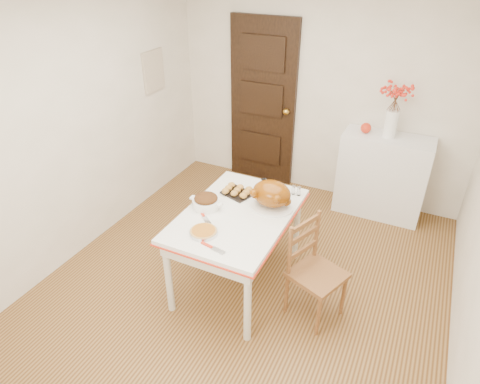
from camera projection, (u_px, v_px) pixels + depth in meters
The scene contains 19 objects.
floor at pixel (246, 283), 3.91m from camera, with size 3.50×4.00×0.00m, color #4E2D11.
wall_back at pixel (320, 93), 4.81m from camera, with size 3.50×0.00×2.50m, color silver.
wall_front at pixel (43, 362), 1.72m from camera, with size 3.50×0.00×2.50m, color silver.
wall_left at pixel (79, 127), 3.92m from camera, with size 0.00×4.00×2.50m, color silver.
door_back at pixel (263, 104), 5.16m from camera, with size 0.85×0.06×2.06m, color black.
photo_board at pixel (153, 71), 4.71m from camera, with size 0.03×0.35×0.45m, color beige.
sideboard at pixel (382, 176), 4.71m from camera, with size 0.95×0.42×0.95m, color white.
kitchen_table at pixel (238, 249), 3.73m from camera, with size 0.88×1.29×0.77m, color white, non-canonical shape.
chair_oak at pixel (318, 273), 3.37m from camera, with size 0.39×0.39×0.89m, color brown, non-canonical shape.
berry_vase at pixel (394, 110), 4.32m from camera, with size 0.31×0.31×0.61m, color white, non-canonical shape.
apple at pixel (366, 128), 4.54m from camera, with size 0.11×0.11×0.11m, color red.
turkey_platter at pixel (271, 195), 3.55m from camera, with size 0.40×0.32×0.25m, color #773F08, non-canonical shape.
pumpkin_pie at pixel (203, 231), 3.27m from camera, with size 0.22×0.22×0.05m, color #A85F18.
stuffing_dish at pixel (206, 201), 3.59m from camera, with size 0.30×0.24×0.12m, color #48250D, non-canonical shape.
rolls_tray at pixel (237, 191), 3.78m from camera, with size 0.26×0.20×0.07m, color #C28535, non-canonical shape.
pie_server at pixel (213, 248), 3.12m from camera, with size 0.22×0.06×0.01m, color silver, non-canonical shape.
carving_knife at pixel (205, 218), 3.45m from camera, with size 0.25×0.06×0.01m, color silver, non-canonical shape.
drinking_glass at pixel (264, 184), 3.85m from camera, with size 0.06×0.06×0.10m, color white.
shaker_pair at pixel (296, 191), 3.77m from camera, with size 0.08×0.03×0.08m, color white, non-canonical shape.
Camera 1 is at (1.22, -2.65, 2.73)m, focal length 31.17 mm.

